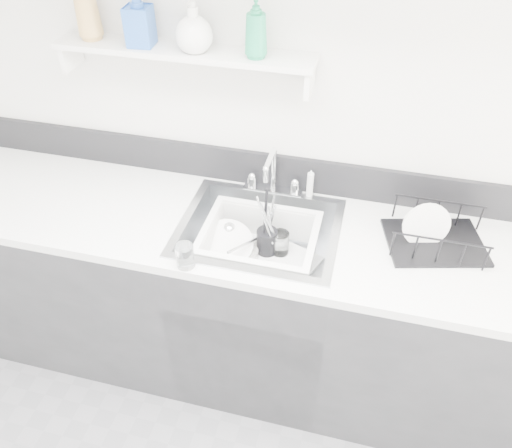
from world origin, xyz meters
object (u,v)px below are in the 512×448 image
(dish_rack, at_px, (438,231))
(wash_tub, at_px, (259,247))
(counter_run, at_px, (259,304))
(sink, at_px, (259,244))

(dish_rack, bearing_deg, wash_tub, 174.27)
(dish_rack, bearing_deg, counter_run, 171.83)
(counter_run, xyz_separation_m, wash_tub, (0.01, -0.03, 0.38))
(counter_run, bearing_deg, dish_rack, 6.38)
(wash_tub, distance_m, dish_rack, 0.69)
(counter_run, xyz_separation_m, dish_rack, (0.68, 0.08, 0.52))
(counter_run, relative_size, sink, 5.00)
(counter_run, height_order, wash_tub, wash_tub)
(counter_run, height_order, sink, sink)
(sink, bearing_deg, counter_run, 0.00)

